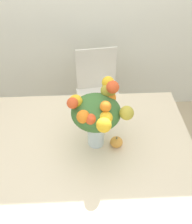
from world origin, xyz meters
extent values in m
plane|color=tan|center=(0.00, 0.00, 0.00)|extent=(12.00, 12.00, 0.00)
cube|color=beige|center=(0.00, 0.00, 0.72)|extent=(1.50, 1.15, 0.03)
cylinder|color=beige|center=(-0.69, 0.52, 0.35)|extent=(0.06, 0.06, 0.70)
cylinder|color=beige|center=(0.69, 0.52, 0.35)|extent=(0.06, 0.06, 0.70)
cylinder|color=silver|center=(0.08, 0.03, 0.84)|extent=(0.11, 0.11, 0.22)
cylinder|color=silver|center=(0.08, 0.03, 0.77)|extent=(0.10, 0.10, 0.09)
cylinder|color=#38662D|center=(0.10, 0.03, 0.88)|extent=(0.01, 0.01, 0.28)
cylinder|color=#38662D|center=(0.09, 0.05, 0.88)|extent=(0.01, 0.01, 0.28)
cylinder|color=#38662D|center=(0.06, 0.05, 0.88)|extent=(0.01, 0.01, 0.28)
cylinder|color=#38662D|center=(0.06, 0.02, 0.88)|extent=(0.01, 0.00, 0.28)
cylinder|color=#38662D|center=(0.09, 0.01, 0.88)|extent=(0.01, 0.01, 0.28)
ellipsoid|color=#38662D|center=(0.08, 0.03, 1.01)|extent=(0.31, 0.31, 0.19)
sphere|color=#D64C23|center=(0.18, 0.07, 1.17)|extent=(0.08, 0.08, 0.08)
sphere|color=orange|center=(0.13, -0.04, 1.12)|extent=(0.07, 0.07, 0.07)
sphere|color=orange|center=(0.17, 0.12, 1.06)|extent=(0.09, 0.09, 0.09)
sphere|color=#AD9E33|center=(0.16, 0.14, 1.10)|extent=(0.10, 0.10, 0.10)
sphere|color=yellow|center=(0.13, -0.07, 1.06)|extent=(0.08, 0.08, 0.08)
sphere|color=yellow|center=(0.11, -0.13, 1.05)|extent=(0.09, 0.09, 0.09)
sphere|color=yellow|center=(0.16, 0.17, 1.14)|extent=(0.08, 0.08, 0.08)
sphere|color=orange|center=(0.00, -0.06, 1.06)|extent=(0.08, 0.08, 0.08)
sphere|color=yellow|center=(-0.04, 0.05, 1.09)|extent=(0.08, 0.08, 0.08)
sphere|color=#D64C23|center=(0.04, -0.08, 1.05)|extent=(0.07, 0.07, 0.07)
sphere|color=#D64C23|center=(-0.06, 0.00, 1.12)|extent=(0.07, 0.07, 0.07)
sphere|color=#AD9E33|center=(0.26, -0.03, 1.05)|extent=(0.09, 0.09, 0.09)
ellipsoid|color=gold|center=(0.21, 0.00, 0.76)|extent=(0.09, 0.09, 0.07)
cylinder|color=brown|center=(0.21, 0.00, 0.80)|extent=(0.01, 0.01, 0.02)
cube|color=silver|center=(0.15, 0.83, 0.47)|extent=(0.47, 0.47, 0.02)
cylinder|color=silver|center=(0.01, 0.64, 0.23)|extent=(0.04, 0.04, 0.46)
cylinder|color=silver|center=(0.34, 0.68, 0.23)|extent=(0.04, 0.04, 0.46)
cylinder|color=silver|center=(-0.04, 0.98, 0.23)|extent=(0.04, 0.04, 0.46)
cylinder|color=silver|center=(0.30, 1.02, 0.23)|extent=(0.04, 0.04, 0.46)
cube|color=silver|center=(0.13, 1.03, 0.70)|extent=(0.40, 0.07, 0.44)
camera|label=1|loc=(0.02, -1.18, 2.09)|focal=42.00mm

